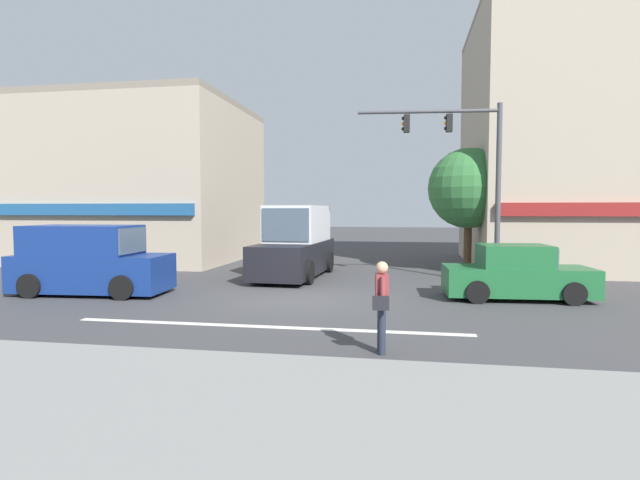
{
  "coord_description": "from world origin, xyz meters",
  "views": [
    {
      "loc": [
        3.04,
        -14.04,
        2.6
      ],
      "look_at": [
        0.26,
        2.0,
        1.6
      ],
      "focal_mm": 28.0,
      "sensor_mm": 36.0,
      "label": 1
    }
  ],
  "objects_px": {
    "utility_pole_far_right": "(526,175)",
    "box_truck_crossing_center": "(296,244)",
    "utility_pole_near_left": "(142,179)",
    "traffic_light_mast": "(469,163)",
    "van_parked_curbside": "(90,261)",
    "pedestrian_foreground_with_bag": "(382,301)",
    "sedan_crossing_leftbound": "(516,275)",
    "street_tree": "(469,189)"
  },
  "relations": [
    {
      "from": "traffic_light_mast",
      "to": "sedan_crossing_leftbound",
      "type": "bearing_deg",
      "value": -68.87
    },
    {
      "from": "utility_pole_near_left",
      "to": "traffic_light_mast",
      "type": "bearing_deg",
      "value": -9.22
    },
    {
      "from": "utility_pole_far_right",
      "to": "sedan_crossing_leftbound",
      "type": "bearing_deg",
      "value": -103.75
    },
    {
      "from": "street_tree",
      "to": "sedan_crossing_leftbound",
      "type": "distance_m",
      "value": 6.87
    },
    {
      "from": "utility_pole_far_right",
      "to": "van_parked_curbside",
      "type": "relative_size",
      "value": 1.69
    },
    {
      "from": "traffic_light_mast",
      "to": "van_parked_curbside",
      "type": "distance_m",
      "value": 12.77
    },
    {
      "from": "utility_pole_far_right",
      "to": "pedestrian_foreground_with_bag",
      "type": "height_order",
      "value": "utility_pole_far_right"
    },
    {
      "from": "street_tree",
      "to": "traffic_light_mast",
      "type": "height_order",
      "value": "traffic_light_mast"
    },
    {
      "from": "street_tree",
      "to": "box_truck_crossing_center",
      "type": "height_order",
      "value": "street_tree"
    },
    {
      "from": "street_tree",
      "to": "utility_pole_far_right",
      "type": "height_order",
      "value": "utility_pole_far_right"
    },
    {
      "from": "box_truck_crossing_center",
      "to": "van_parked_curbside",
      "type": "bearing_deg",
      "value": -137.03
    },
    {
      "from": "utility_pole_far_right",
      "to": "box_truck_crossing_center",
      "type": "relative_size",
      "value": 1.39
    },
    {
      "from": "street_tree",
      "to": "traffic_light_mast",
      "type": "bearing_deg",
      "value": -96.56
    },
    {
      "from": "utility_pole_near_left",
      "to": "box_truck_crossing_center",
      "type": "relative_size",
      "value": 1.32
    },
    {
      "from": "van_parked_curbside",
      "to": "utility_pole_near_left",
      "type": "bearing_deg",
      "value": 104.95
    },
    {
      "from": "traffic_light_mast",
      "to": "van_parked_curbside",
      "type": "relative_size",
      "value": 1.32
    },
    {
      "from": "utility_pole_far_right",
      "to": "van_parked_curbside",
      "type": "distance_m",
      "value": 17.58
    },
    {
      "from": "utility_pole_near_left",
      "to": "sedan_crossing_leftbound",
      "type": "relative_size",
      "value": 1.79
    },
    {
      "from": "van_parked_curbside",
      "to": "sedan_crossing_leftbound",
      "type": "xyz_separation_m",
      "value": [
        12.75,
        1.28,
        -0.29
      ]
    },
    {
      "from": "street_tree",
      "to": "van_parked_curbside",
      "type": "height_order",
      "value": "street_tree"
    },
    {
      "from": "street_tree",
      "to": "van_parked_curbside",
      "type": "bearing_deg",
      "value": -148.08
    },
    {
      "from": "street_tree",
      "to": "sedan_crossing_leftbound",
      "type": "xyz_separation_m",
      "value": [
        0.64,
        -6.27,
        -2.75
      ]
    },
    {
      "from": "utility_pole_far_right",
      "to": "box_truck_crossing_center",
      "type": "bearing_deg",
      "value": -155.95
    },
    {
      "from": "street_tree",
      "to": "pedestrian_foreground_with_bag",
      "type": "bearing_deg",
      "value": -103.3
    },
    {
      "from": "sedan_crossing_leftbound",
      "to": "box_truck_crossing_center",
      "type": "relative_size",
      "value": 0.74
    },
    {
      "from": "utility_pole_near_left",
      "to": "traffic_light_mast",
      "type": "height_order",
      "value": "utility_pole_near_left"
    },
    {
      "from": "utility_pole_far_right",
      "to": "pedestrian_foreground_with_bag",
      "type": "bearing_deg",
      "value": -111.4
    },
    {
      "from": "utility_pole_near_left",
      "to": "box_truck_crossing_center",
      "type": "xyz_separation_m",
      "value": [
        7.02,
        -1.15,
        -2.64
      ]
    },
    {
      "from": "sedan_crossing_leftbound",
      "to": "box_truck_crossing_center",
      "type": "bearing_deg",
      "value": 153.17
    },
    {
      "from": "utility_pole_far_right",
      "to": "van_parked_curbside",
      "type": "bearing_deg",
      "value": -148.04
    },
    {
      "from": "utility_pole_near_left",
      "to": "van_parked_curbside",
      "type": "height_order",
      "value": "utility_pole_near_left"
    },
    {
      "from": "utility_pole_near_left",
      "to": "utility_pole_far_right",
      "type": "xyz_separation_m",
      "value": [
        16.33,
        3.01,
        0.22
      ]
    },
    {
      "from": "pedestrian_foreground_with_bag",
      "to": "utility_pole_far_right",
      "type": "bearing_deg",
      "value": 68.6
    },
    {
      "from": "street_tree",
      "to": "van_parked_curbside",
      "type": "distance_m",
      "value": 14.48
    },
    {
      "from": "pedestrian_foreground_with_bag",
      "to": "van_parked_curbside",
      "type": "bearing_deg",
      "value": 151.85
    },
    {
      "from": "utility_pole_near_left",
      "to": "box_truck_crossing_center",
      "type": "height_order",
      "value": "utility_pole_near_left"
    },
    {
      "from": "sedan_crossing_leftbound",
      "to": "pedestrian_foreground_with_bag",
      "type": "xyz_separation_m",
      "value": [
        -3.58,
        -6.18,
        0.24
      ]
    },
    {
      "from": "utility_pole_near_left",
      "to": "sedan_crossing_leftbound",
      "type": "bearing_deg",
      "value": -18.72
    },
    {
      "from": "street_tree",
      "to": "sedan_crossing_leftbound",
      "type": "height_order",
      "value": "street_tree"
    },
    {
      "from": "van_parked_curbside",
      "to": "traffic_light_mast",
      "type": "bearing_deg",
      "value": 18.82
    },
    {
      "from": "utility_pole_far_right",
      "to": "traffic_light_mast",
      "type": "relative_size",
      "value": 1.28
    },
    {
      "from": "box_truck_crossing_center",
      "to": "street_tree",
      "type": "bearing_deg",
      "value": 20.65
    }
  ]
}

